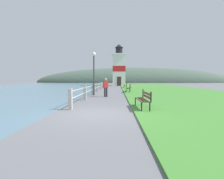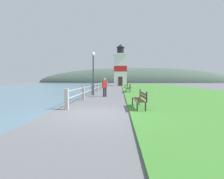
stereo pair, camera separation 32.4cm
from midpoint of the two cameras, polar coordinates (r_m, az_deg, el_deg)
name	(u,v)px [view 2 (the right image)]	position (r m, az deg, el deg)	size (l,w,h in m)	color
ground_plane	(93,114)	(7.57, -4.89, -8.03)	(160.00, 160.00, 0.00)	slate
grass_verge	(167,90)	(24.89, 17.92, -0.09)	(12.00, 49.81, 0.06)	#428433
water_strip	(12,90)	(28.32, -29.50, -0.01)	(24.00, 79.70, 0.01)	slate
seawall_railing	(99,86)	(22.12, -3.75, 1.11)	(0.18, 27.41, 1.04)	#A8A399
park_bench_near	(140,98)	(8.89, 10.18, -2.83)	(0.54, 2.01, 0.94)	brown
park_bench_midway	(129,88)	(19.60, 6.01, 0.63)	(0.70, 1.94, 0.94)	brown
park_bench_far	(127,85)	(29.90, 5.18, 1.61)	(0.65, 1.83, 0.94)	brown
lighthouse	(120,68)	(39.05, 3.00, 7.07)	(3.16, 3.16, 9.14)	white
person_strolling	(105,87)	(14.66, -1.76, 0.90)	(0.44, 0.36, 1.57)	#28282D
lamp_post	(93,66)	(16.25, -5.57, 7.80)	(0.36, 0.36, 3.96)	#333338
distant_hillside	(137,83)	(70.93, 8.25, 2.23)	(80.00, 16.00, 12.00)	#475B4C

